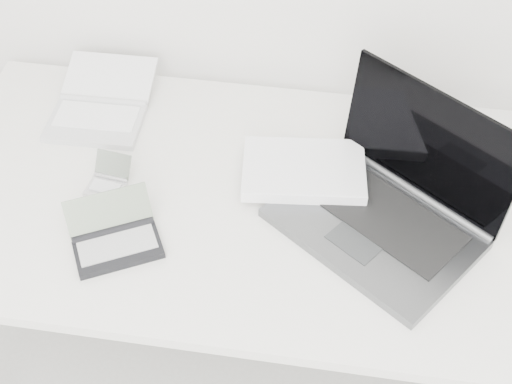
# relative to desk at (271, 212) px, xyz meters

# --- Properties ---
(desk) EXTENTS (1.60, 0.80, 0.73)m
(desk) POSITION_rel_desk_xyz_m (0.00, 0.00, 0.00)
(desk) COLOR white
(desk) RESTS_ON ground
(laptop_large) EXTENTS (0.60, 0.51, 0.29)m
(laptop_large) POSITION_rel_desk_xyz_m (0.21, 0.00, 0.09)
(laptop_large) COLOR #595B5E
(laptop_large) RESTS_ON desk
(netbook_open_white) EXTENTS (0.24, 0.31, 0.06)m
(netbook_open_white) POSITION_rel_desk_xyz_m (-0.48, 0.22, 0.06)
(netbook_open_white) COLOR silver
(netbook_open_white) RESTS_ON desk
(pda_silver) EXTENTS (0.10, 0.11, 0.06)m
(pda_silver) POSITION_rel_desk_xyz_m (-0.38, -0.02, 0.06)
(pda_silver) COLOR silver
(pda_silver) RESTS_ON desk
(palmtop_charcoal) EXTENTS (0.23, 0.22, 0.09)m
(palmtop_charcoal) POSITION_rel_desk_xyz_m (-0.31, -0.19, 0.07)
(palmtop_charcoal) COLOR black
(palmtop_charcoal) RESTS_ON desk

